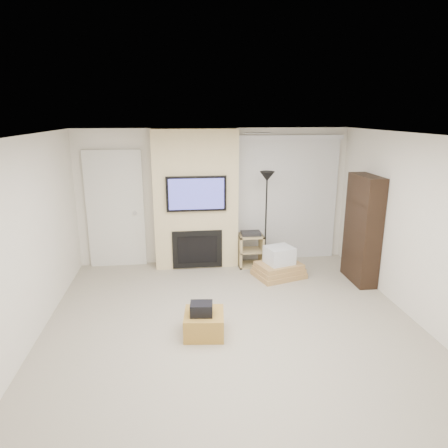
{
  "coord_description": "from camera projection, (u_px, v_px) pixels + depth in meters",
  "views": [
    {
      "loc": [
        -0.69,
        -4.51,
        2.75
      ],
      "look_at": [
        0.0,
        1.2,
        1.15
      ],
      "focal_mm": 32.0,
      "sensor_mm": 36.0,
      "label": 1
    }
  ],
  "objects": [
    {
      "name": "floor",
      "position": [
        235.0,
        335.0,
        5.13
      ],
      "size": [
        5.0,
        5.5,
        0.0
      ],
      "primitive_type": "cube",
      "color": "#A69C88",
      "rests_on": "ground"
    },
    {
      "name": "ceiling",
      "position": [
        237.0,
        136.0,
        4.46
      ],
      "size": [
        5.0,
        5.5,
        0.0
      ],
      "primitive_type": "cube",
      "color": "white",
      "rests_on": "wall_back"
    },
    {
      "name": "wall_back",
      "position": [
        214.0,
        197.0,
        7.43
      ],
      "size": [
        5.0,
        0.0,
        2.5
      ],
      "primitive_type": "cube",
      "rotation": [
        1.57,
        0.0,
        0.0
      ],
      "color": "silver",
      "rests_on": "ground"
    },
    {
      "name": "wall_front",
      "position": [
        311.0,
        399.0,
        2.17
      ],
      "size": [
        5.0,
        0.0,
        2.5
      ],
      "primitive_type": "cube",
      "rotation": [
        1.57,
        0.0,
        0.0
      ],
      "color": "silver",
      "rests_on": "ground"
    },
    {
      "name": "wall_left",
      "position": [
        18.0,
        251.0,
        4.51
      ],
      "size": [
        0.0,
        5.5,
        2.5
      ],
      "primitive_type": "cube",
      "rotation": [
        1.57,
        0.0,
        1.57
      ],
      "color": "silver",
      "rests_on": "ground"
    },
    {
      "name": "wall_right",
      "position": [
        430.0,
        235.0,
        5.09
      ],
      "size": [
        0.0,
        5.5,
        2.5
      ],
      "primitive_type": "cube",
      "rotation": [
        1.57,
        0.0,
        1.57
      ],
      "color": "silver",
      "rests_on": "ground"
    },
    {
      "name": "hvac_vent",
      "position": [
        258.0,
        133.0,
        5.28
      ],
      "size": [
        0.35,
        0.18,
        0.01
      ],
      "primitive_type": "cube",
      "color": "silver",
      "rests_on": "ceiling"
    },
    {
      "name": "ottoman",
      "position": [
        204.0,
        324.0,
        5.11
      ],
      "size": [
        0.55,
        0.55,
        0.3
      ],
      "primitive_type": "cube",
      "rotation": [
        0.0,
        0.0,
        -0.1
      ],
      "color": "#A67A31",
      "rests_on": "floor"
    },
    {
      "name": "black_bag",
      "position": [
        201.0,
        309.0,
        5.01
      ],
      "size": [
        0.3,
        0.25,
        0.16
      ],
      "primitive_type": "cube",
      "rotation": [
        0.0,
        0.0,
        -0.1
      ],
      "color": "black",
      "rests_on": "ottoman"
    },
    {
      "name": "fireplace_wall",
      "position": [
        196.0,
        200.0,
        7.19
      ],
      "size": [
        1.5,
        0.47,
        2.5
      ],
      "color": "beige",
      "rests_on": "floor"
    },
    {
      "name": "entry_door",
      "position": [
        116.0,
        210.0,
        7.24
      ],
      "size": [
        1.02,
        0.11,
        2.14
      ],
      "color": "silver",
      "rests_on": "floor"
    },
    {
      "name": "vertical_blinds",
      "position": [
        288.0,
        194.0,
        7.54
      ],
      "size": [
        1.98,
        0.1,
        2.37
      ],
      "color": "silver",
      "rests_on": "floor"
    },
    {
      "name": "floor_lamp",
      "position": [
        267.0,
        193.0,
        6.97
      ],
      "size": [
        0.26,
        0.26,
        1.78
      ],
      "color": "black",
      "rests_on": "floor"
    },
    {
      "name": "av_stand",
      "position": [
        251.0,
        248.0,
        7.38
      ],
      "size": [
        0.45,
        0.38,
        0.66
      ],
      "color": "tan",
      "rests_on": "floor"
    },
    {
      "name": "box_stack",
      "position": [
        279.0,
        265.0,
        6.92
      ],
      "size": [
        0.95,
        0.82,
        0.54
      ],
      "color": "tan",
      "rests_on": "floor"
    },
    {
      "name": "bookshelf",
      "position": [
        363.0,
        230.0,
        6.58
      ],
      "size": [
        0.3,
        0.8,
        1.8
      ],
      "color": "black",
      "rests_on": "floor"
    }
  ]
}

